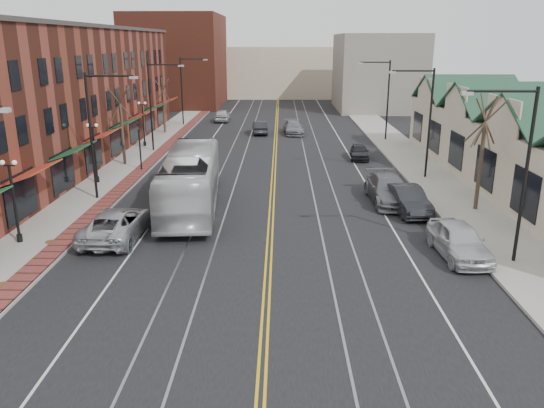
{
  "coord_description": "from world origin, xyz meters",
  "views": [
    {
      "loc": [
        0.56,
        -17.15,
        10.0
      ],
      "look_at": [
        0.12,
        8.78,
        2.0
      ],
      "focal_mm": 35.0,
      "sensor_mm": 36.0,
      "label": 1
    }
  ],
  "objects_px": {
    "transit_bus": "(191,180)",
    "parked_suv": "(117,224)",
    "parked_car_b": "(407,200)",
    "parked_car_c": "(389,190)",
    "parked_car_a": "(459,240)",
    "parked_car_d": "(360,152)"
  },
  "relations": [
    {
      "from": "parked_car_c",
      "to": "parked_car_d",
      "type": "xyz_separation_m",
      "value": [
        0.0,
        13.17,
        -0.19
      ]
    },
    {
      "from": "parked_car_b",
      "to": "parked_car_d",
      "type": "xyz_separation_m",
      "value": [
        -0.73,
        15.25,
        -0.13
      ]
    },
    {
      "from": "parked_car_b",
      "to": "parked_car_d",
      "type": "height_order",
      "value": "parked_car_b"
    },
    {
      "from": "transit_bus",
      "to": "parked_suv",
      "type": "bearing_deg",
      "value": 55.87
    },
    {
      "from": "parked_car_c",
      "to": "parked_car_d",
      "type": "height_order",
      "value": "parked_car_c"
    },
    {
      "from": "parked_car_b",
      "to": "parked_car_c",
      "type": "xyz_separation_m",
      "value": [
        -0.73,
        2.09,
        0.06
      ]
    },
    {
      "from": "parked_car_a",
      "to": "parked_car_b",
      "type": "xyz_separation_m",
      "value": [
        -0.9,
        6.91,
        -0.03
      ]
    },
    {
      "from": "parked_suv",
      "to": "parked_car_b",
      "type": "bearing_deg",
      "value": -162.77
    },
    {
      "from": "transit_bus",
      "to": "parked_suv",
      "type": "relative_size",
      "value": 2.21
    },
    {
      "from": "parked_car_a",
      "to": "parked_car_b",
      "type": "bearing_deg",
      "value": 94.06
    },
    {
      "from": "parked_car_a",
      "to": "parked_car_c",
      "type": "distance_m",
      "value": 9.14
    },
    {
      "from": "parked_suv",
      "to": "parked_car_d",
      "type": "distance_m",
      "value": 25.32
    },
    {
      "from": "parked_car_d",
      "to": "parked_car_b",
      "type": "bearing_deg",
      "value": -82.19
    },
    {
      "from": "parked_suv",
      "to": "parked_car_c",
      "type": "xyz_separation_m",
      "value": [
        15.56,
        6.81,
        0.05
      ]
    },
    {
      "from": "transit_bus",
      "to": "parked_car_b",
      "type": "height_order",
      "value": "transit_bus"
    },
    {
      "from": "parked_suv",
      "to": "parked_car_c",
      "type": "relative_size",
      "value": 0.98
    },
    {
      "from": "transit_bus",
      "to": "parked_car_a",
      "type": "distance_m",
      "value": 16.09
    },
    {
      "from": "transit_bus",
      "to": "parked_car_a",
      "type": "bearing_deg",
      "value": 146.87
    },
    {
      "from": "transit_bus",
      "to": "parked_car_d",
      "type": "distance_m",
      "value": 19.21
    },
    {
      "from": "parked_car_c",
      "to": "parked_car_d",
      "type": "distance_m",
      "value": 13.17
    },
    {
      "from": "transit_bus",
      "to": "parked_car_c",
      "type": "distance_m",
      "value": 12.61
    },
    {
      "from": "parked_car_c",
      "to": "parked_car_d",
      "type": "bearing_deg",
      "value": 88.58
    }
  ]
}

